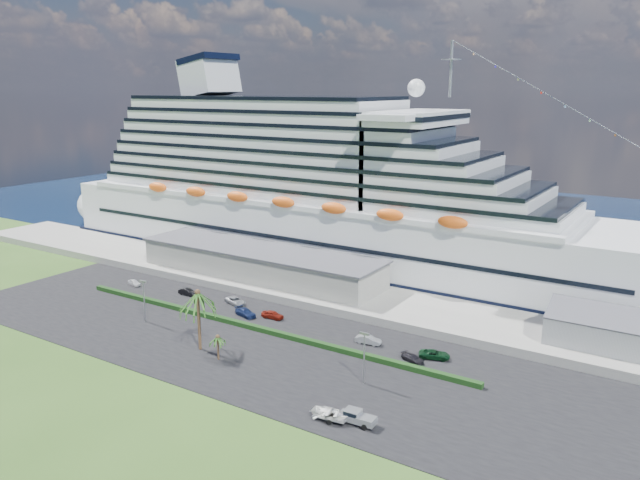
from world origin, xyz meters
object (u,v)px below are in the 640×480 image
Objects in this scene: cruise_ship at (327,198)px; pickup_truck at (356,417)px; parked_car_3 at (245,313)px; boat_trailer at (330,413)px.

pickup_truck is (46.36, -66.90, -15.54)m from cruise_ship.
cruise_ship is at bearing 25.52° from parked_car_3.
cruise_ship is 35.13× the size of pickup_truck.
parked_car_3 is 42.99m from boat_trailer.
cruise_ship is 31.22× the size of boat_trailer.
parked_car_3 is 45.03m from pickup_truck.
pickup_truck is (38.38, -23.55, 0.29)m from parked_car_3.
cruise_ship is at bearing 122.24° from boat_trailer.
pickup_truck is 0.89× the size of boat_trailer.
parked_car_3 is 0.84× the size of boat_trailer.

